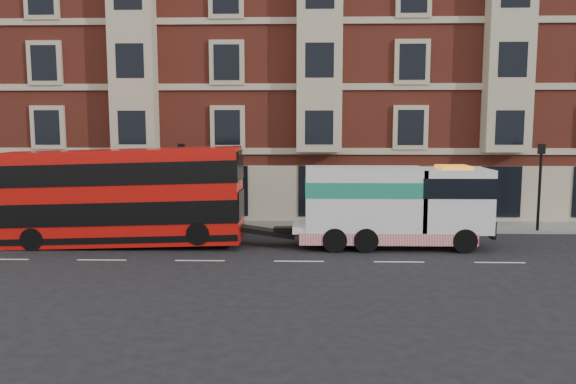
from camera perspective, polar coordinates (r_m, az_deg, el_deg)
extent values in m
plane|color=black|center=(22.67, 1.12, -7.06)|extent=(120.00, 120.00, 0.00)
cube|color=slate|center=(29.99, 1.23, -3.47)|extent=(90.00, 3.00, 0.15)
cube|color=maroon|center=(37.18, 2.12, 12.33)|extent=(45.00, 12.00, 18.00)
cylinder|color=black|center=(29.06, -10.69, 0.21)|extent=(0.14, 0.14, 4.00)
cube|color=black|center=(28.90, -10.79, 4.35)|extent=(0.35, 0.15, 0.50)
cylinder|color=black|center=(30.77, 24.17, 0.09)|extent=(0.14, 0.14, 4.00)
cube|color=black|center=(30.62, 24.37, 4.00)|extent=(0.35, 0.15, 0.50)
cube|color=red|center=(26.28, -16.54, -0.44)|extent=(10.70, 2.39, 4.20)
cube|color=black|center=(26.36, -16.49, -1.78)|extent=(10.74, 2.45, 1.00)
cube|color=black|center=(26.17, -16.62, 1.95)|extent=(10.74, 2.45, 0.96)
cylinder|color=black|center=(26.93, -24.51, -4.37)|extent=(0.99, 0.31, 0.99)
cylinder|color=black|center=(28.84, -22.64, -3.57)|extent=(0.99, 0.31, 0.99)
cylinder|color=black|center=(24.57, -9.11, -4.18)|extent=(0.99, 0.31, 0.99)
cylinder|color=black|center=(26.66, -8.26, -3.30)|extent=(0.99, 0.31, 0.99)
cube|color=silver|center=(25.48, 10.23, -3.53)|extent=(8.60, 2.20, 0.29)
cube|color=silver|center=(25.86, 16.36, -0.76)|extent=(3.06, 2.39, 2.77)
cube|color=silver|center=(25.14, 7.70, -0.64)|extent=(5.16, 2.39, 2.77)
cube|color=#1D8365|center=(25.08, 7.72, 0.44)|extent=(5.21, 2.43, 0.67)
cube|color=red|center=(25.52, 9.78, -4.27)|extent=(7.64, 2.45, 0.53)
cylinder|color=black|center=(25.17, 17.50, -4.75)|extent=(1.05, 0.33, 1.05)
cylinder|color=black|center=(27.21, 16.25, -3.85)|extent=(1.05, 0.33, 1.05)
cylinder|color=black|center=(24.36, 7.91, -4.88)|extent=(1.05, 0.38, 1.05)
cylinder|color=black|center=(26.46, 7.40, -3.93)|extent=(1.05, 0.38, 1.05)
cylinder|color=black|center=(24.24, 4.76, -4.89)|extent=(1.05, 0.38, 1.05)
cylinder|color=black|center=(26.36, 4.50, -3.94)|extent=(1.05, 0.38, 1.05)
imported|color=black|center=(30.69, -14.66, -1.57)|extent=(0.81, 0.73, 1.85)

